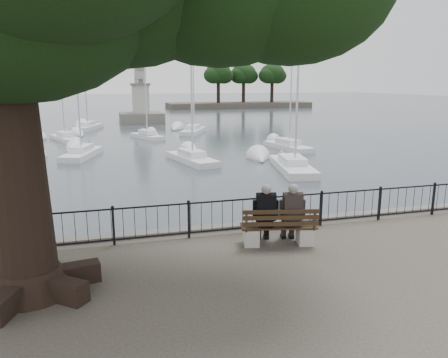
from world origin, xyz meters
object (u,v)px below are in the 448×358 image
object	(u,v)px
person_left	(265,216)
bench	(279,232)
person_right	(291,216)
lion_monument	(141,107)

from	to	relation	value
person_left	bench	bearing A→B (deg)	-30.03
person_right	lion_monument	size ratio (longest dim) A/B	0.20
person_left	person_right	world-z (taller)	same
person_right	lion_monument	world-z (taller)	lion_monument
person_left	lion_monument	xyz separation A→B (m)	(1.16, 48.41, 0.29)
bench	person_right	bearing A→B (deg)	6.12
person_right	lion_monument	distance (m)	48.56
person_left	person_right	size ratio (longest dim) A/B	1.00
person_right	lion_monument	xyz separation A→B (m)	(0.48, 48.56, 0.29)
person_right	person_left	bearing A→B (deg)	167.69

